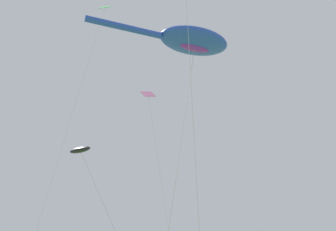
# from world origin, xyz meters

# --- Properties ---
(big_show_kite) EXTENTS (10.10, 4.64, 16.94)m
(big_show_kite) POSITION_xyz_m (5.20, 14.44, 16.31)
(big_show_kite) COLOR blue
(big_show_kite) RESTS_ON ground
(small_kite_stunt_black) EXTENTS (3.02, 1.52, 17.08)m
(small_kite_stunt_black) POSITION_xyz_m (7.67, 23.63, 15.88)
(small_kite_stunt_black) COLOR pink
(small_kite_stunt_black) RESTS_ON ground
(small_kite_box_yellow) EXTENTS (4.43, 1.81, 7.84)m
(small_kite_box_yellow) POSITION_xyz_m (-1.59, 15.57, 7.53)
(small_kite_box_yellow) COLOR black
(small_kite_box_yellow) RESTS_ON ground
(small_kite_delta_white) EXTENTS (4.71, 2.73, 26.04)m
(small_kite_delta_white) POSITION_xyz_m (3.24, 25.63, 23.98)
(small_kite_delta_white) COLOR green
(small_kite_delta_white) RESTS_ON ground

